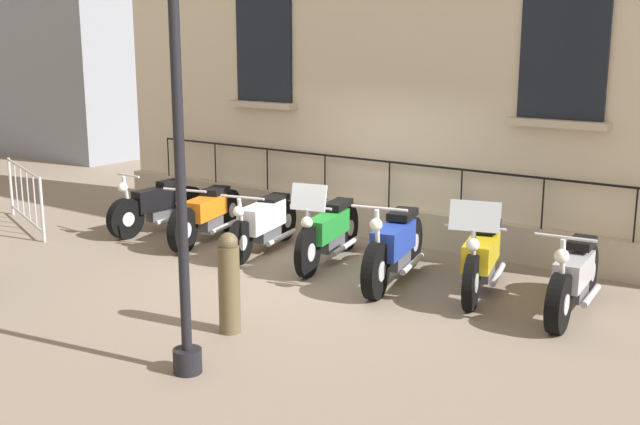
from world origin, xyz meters
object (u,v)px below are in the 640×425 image
at_px(motorcycle_orange, 207,215).
at_px(motorcycle_green, 329,232).
at_px(bollard, 229,283).
at_px(motorcycle_black, 158,207).
at_px(motorcycle_white, 264,223).
at_px(motorcycle_yellow, 482,258).
at_px(motorcycle_blue, 394,248).
at_px(motorcycle_silver, 574,280).
at_px(crowd_barrier, 25,195).
at_px(lamppost, 175,45).

distance_m(motorcycle_orange, motorcycle_green, 2.31).
xyz_separation_m(motorcycle_orange, bollard, (2.75, 2.99, 0.14)).
relative_size(motorcycle_black, motorcycle_white, 0.95).
bearing_deg(motorcycle_yellow, motorcycle_black, -88.62).
height_order(motorcycle_white, motorcycle_yellow, motorcycle_yellow).
relative_size(motorcycle_blue, motorcycle_silver, 1.06).
bearing_deg(crowd_barrier, motorcycle_yellow, 99.27).
xyz_separation_m(motorcycle_yellow, motorcycle_silver, (0.09, 1.20, -0.04)).
distance_m(motorcycle_green, motorcycle_blue, 1.24).
bearing_deg(motorcycle_orange, motorcycle_yellow, 91.55).
bearing_deg(motorcycle_black, motorcycle_yellow, 91.38).
bearing_deg(motorcycle_white, motorcycle_blue, 86.25).
relative_size(motorcycle_green, motorcycle_silver, 1.05).
bearing_deg(motorcycle_silver, bollard, -45.83).
xyz_separation_m(motorcycle_black, motorcycle_white, (-0.05, 2.26, 0.03)).
bearing_deg(motorcycle_yellow, motorcycle_white, -88.52).
bearing_deg(motorcycle_silver, motorcycle_white, -90.04).
relative_size(motorcycle_silver, bollard, 1.83).
bearing_deg(motorcycle_yellow, motorcycle_blue, -77.71).
xyz_separation_m(motorcycle_blue, bollard, (2.63, -0.53, 0.11)).
height_order(motorcycle_green, bollard, motorcycle_green).
distance_m(motorcycle_orange, lamppost, 5.74).
bearing_deg(bollard, motorcycle_blue, 168.55).
relative_size(motorcycle_green, lamppost, 0.49).
bearing_deg(motorcycle_blue, motorcycle_silver, 93.74).
bearing_deg(lamppost, crowd_barrier, -112.13).
distance_m(motorcycle_orange, motorcycle_white, 1.15).
height_order(motorcycle_black, crowd_barrier, crowd_barrier).
relative_size(motorcycle_yellow, lamppost, 0.46).
bearing_deg(lamppost, motorcycle_blue, 177.74).
xyz_separation_m(motorcycle_green, bollard, (2.85, 0.68, 0.11)).
bearing_deg(motorcycle_orange, bollard, 47.35).
distance_m(motorcycle_silver, lamppost, 5.29).
relative_size(motorcycle_orange, motorcycle_white, 1.03).
relative_size(motorcycle_white, lamppost, 0.47).
distance_m(motorcycle_orange, motorcycle_blue, 3.52).
xyz_separation_m(motorcycle_silver, crowd_barrier, (1.18, -8.99, 0.15)).
xyz_separation_m(motorcycle_orange, motorcycle_yellow, (-0.13, 4.65, 0.03)).
relative_size(motorcycle_yellow, bollard, 1.81).
height_order(motorcycle_white, crowd_barrier, crowd_barrier).
bearing_deg(motorcycle_black, crowd_barrier, -60.74).
bearing_deg(bollard, motorcycle_orange, -132.65).
height_order(motorcycle_green, motorcycle_blue, motorcycle_green).
xyz_separation_m(motorcycle_yellow, bollard, (2.88, -1.66, 0.11)).
distance_m(motorcycle_yellow, motorcycle_silver, 1.21).
height_order(motorcycle_black, motorcycle_silver, motorcycle_silver).
relative_size(motorcycle_orange, motorcycle_yellow, 1.06).
bearing_deg(motorcycle_green, lamppost, 15.42).
bearing_deg(motorcycle_silver, crowd_barrier, -82.54).
bearing_deg(motorcycle_yellow, motorcycle_orange, -88.45).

